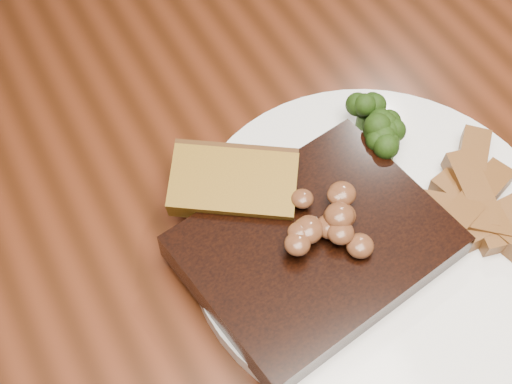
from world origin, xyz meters
The scene contains 8 objects.
dining_table centered at (0.00, 0.00, 0.66)m, with size 1.60×0.90×0.75m.
plate centered at (0.07, -0.08, 0.76)m, with size 0.30×0.30×0.01m, color white.
steak centered at (0.02, -0.07, 0.78)m, with size 0.19×0.15×0.03m, color black.
steak_bone centered at (0.02, -0.14, 0.77)m, with size 0.14×0.01×0.02m, color beige.
mushroom_pile centered at (0.02, -0.07, 0.80)m, with size 0.06×0.06×0.03m, color brown, non-canonical shape.
garlic_bread centered at (-0.02, 0.00, 0.77)m, with size 0.10×0.05×0.02m, color #896218.
potato_wedges centered at (0.15, -0.08, 0.77)m, with size 0.11×0.11×0.02m, color brown, non-canonical shape.
broccoli_cluster centered at (0.12, -0.01, 0.78)m, with size 0.06×0.06×0.04m, color #19370C, non-canonical shape.
Camera 1 is at (-0.15, -0.29, 1.26)m, focal length 50.00 mm.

